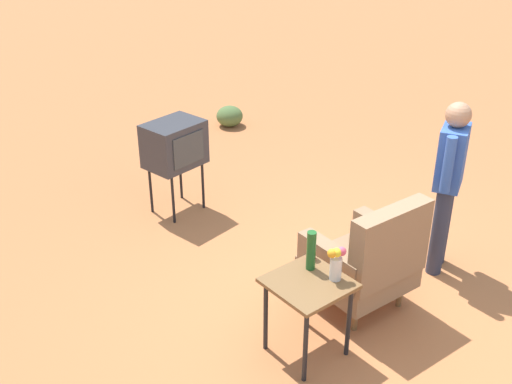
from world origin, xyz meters
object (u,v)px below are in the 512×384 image
person_standing (449,178)px  bottle_wine_green (311,251)px  armchair (368,259)px  soda_can_red (312,251)px  flower_vase (336,262)px  tv_on_stand (174,145)px  side_table (308,293)px

person_standing → bottle_wine_green: person_standing is taller
armchair → bottle_wine_green: size_ratio=3.31×
soda_can_red → bottle_wine_green: bearing=43.5°
person_standing → flower_vase: 1.61m
person_standing → flower_vase: bearing=6.8°
armchair → soda_can_red: 0.59m
armchair → person_standing: (-1.00, -0.00, 0.44)m
tv_on_stand → flower_vase: size_ratio=3.89×
side_table → flower_vase: (-0.18, 0.10, 0.25)m
side_table → bottle_wine_green: 0.31m
side_table → person_standing: (-1.77, -0.09, 0.38)m
side_table → flower_vase: size_ratio=2.50×
side_table → flower_vase: bearing=151.5°
side_table → person_standing: bearing=-177.0°
armchair → side_table: bearing=6.9°
person_standing → soda_can_red: person_standing is taller
side_table → soda_can_red: (-0.23, -0.22, 0.16)m
flower_vase → soda_can_red: bearing=-99.7°
side_table → soda_can_red: soda_can_red is taller
side_table → tv_on_stand: bearing=-100.2°
flower_vase → armchair: bearing=-162.1°
side_table → tv_on_stand: size_ratio=0.64×
armchair → tv_on_stand: size_ratio=1.03×
person_standing → bottle_wine_green: (1.64, -0.02, -0.11)m
soda_can_red → side_table: bearing=43.2°
side_table → soda_can_red: bearing=-136.8°
armchair → flower_vase: size_ratio=4.00×
side_table → armchair: bearing=-173.1°
armchair → side_table: armchair is taller
person_standing → soda_can_red: 1.56m
armchair → flower_vase: 0.69m
person_standing → flower_vase: (1.59, 0.19, -0.13)m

